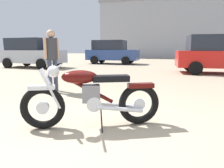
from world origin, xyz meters
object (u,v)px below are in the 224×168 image
object	(u,v)px
bystander	(52,54)
white_estate_far	(112,52)
red_hatchback_near	(31,53)
blue_hatchback_right	(218,54)
vintage_motorcycle	(91,97)

from	to	relation	value
bystander	white_estate_far	distance (m)	10.41
red_hatchback_near	blue_hatchback_right	bearing A→B (deg)	0.82
white_estate_far	bystander	bearing A→B (deg)	-81.86
white_estate_far	blue_hatchback_right	bearing A→B (deg)	-34.18
vintage_motorcycle	bystander	world-z (taller)	bystander
vintage_motorcycle	red_hatchback_near	world-z (taller)	red_hatchback_near
bystander	blue_hatchback_right	bearing A→B (deg)	71.56
vintage_motorcycle	red_hatchback_near	xyz separation A→B (m)	(-7.98, 7.30, 0.47)
vintage_motorcycle	blue_hatchback_right	xyz separation A→B (m)	(2.40, 8.16, 0.47)
vintage_motorcycle	blue_hatchback_right	distance (m)	8.52
bystander	blue_hatchback_right	size ratio (longest dim) A/B	0.40
white_estate_far	red_hatchback_near	size ratio (longest dim) A/B	1.01
vintage_motorcycle	blue_hatchback_right	size ratio (longest dim) A/B	0.45
blue_hatchback_right	red_hatchback_near	bearing A→B (deg)	174.37
blue_hatchback_right	red_hatchback_near	size ratio (longest dim) A/B	1.03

